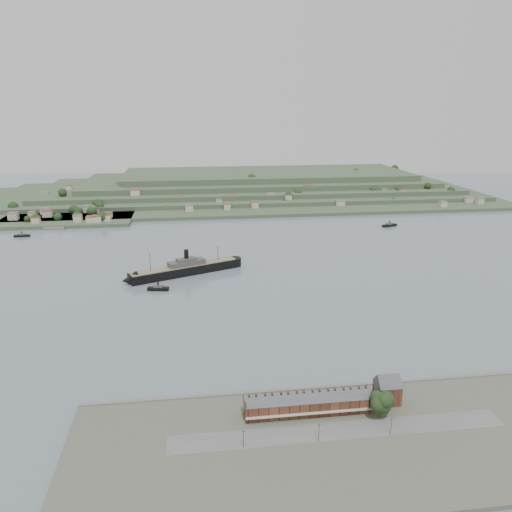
{
  "coord_description": "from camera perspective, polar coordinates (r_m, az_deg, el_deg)",
  "views": [
    {
      "loc": [
        -57.35,
        -350.87,
        130.26
      ],
      "look_at": [
        -5.71,
        30.0,
        13.84
      ],
      "focal_mm": 35.0,
      "sensor_mm": 36.0,
      "label": 1
    }
  ],
  "objects": [
    {
      "name": "near_shore",
      "position": [
        216.63,
        9.84,
        -20.06
      ],
      "size": [
        220.0,
        80.0,
        2.6
      ],
      "color": "#4C5142",
      "rests_on": "ground"
    },
    {
      "name": "ferry_west",
      "position": [
        569.36,
        -25.18,
        2.15
      ],
      "size": [
        15.68,
        4.56,
        5.86
      ],
      "color": "black",
      "rests_on": "ground"
    },
    {
      "name": "ferry_east",
      "position": [
        579.35,
        15.01,
        3.44
      ],
      "size": [
        18.54,
        10.71,
        6.71
      ],
      "color": "black",
      "rests_on": "ground"
    },
    {
      "name": "far_peninsula",
      "position": [
        758.14,
        -1.18,
        7.86
      ],
      "size": [
        760.0,
        309.0,
        30.0
      ],
      "color": "#324830",
      "rests_on": "ground"
    },
    {
      "name": "steamship",
      "position": [
        402.42,
        -8.48,
        -1.55
      ],
      "size": [
        96.65,
        48.83,
        24.47
      ],
      "color": "black",
      "rests_on": "ground"
    },
    {
      "name": "terrace_row",
      "position": [
        225.63,
        5.93,
        -16.41
      ],
      "size": [
        55.6,
        9.8,
        11.07
      ],
      "color": "#452318",
      "rests_on": "ground"
    },
    {
      "name": "gabled_building",
      "position": [
        238.79,
        14.78,
        -14.51
      ],
      "size": [
        10.4,
        10.18,
        14.09
      ],
      "color": "#452318",
      "rests_on": "ground"
    },
    {
      "name": "ground",
      "position": [
        378.64,
        1.47,
        -3.28
      ],
      "size": [
        1400.0,
        1400.0,
        0.0
      ],
      "primitive_type": "plane",
      "color": "slate",
      "rests_on": "ground"
    },
    {
      "name": "tugboat",
      "position": [
        373.07,
        -11.11,
        -3.64
      ],
      "size": [
        15.93,
        6.39,
        6.97
      ],
      "color": "black",
      "rests_on": "ground"
    },
    {
      "name": "fig_tree",
      "position": [
        226.46,
        14.25,
        -15.9
      ],
      "size": [
        11.28,
        9.77,
        12.59
      ],
      "color": "#3F2F1D",
      "rests_on": "ground"
    }
  ]
}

